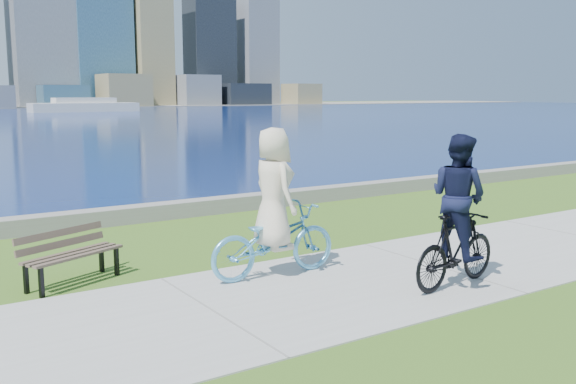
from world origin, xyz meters
TOP-DOWN VIEW (x-y plane):
  - ground at (0.00, 0.00)m, footprint 320.00×320.00m
  - concrete_path at (0.00, 0.00)m, footprint 80.00×3.50m
  - seawall at (0.00, 6.20)m, footprint 90.00×0.50m
  - ferry_far at (23.54, 88.16)m, footprint 15.15×4.33m
  - park_bench at (-1.19, 2.34)m, footprint 1.61×1.09m
  - cyclist_woman at (1.51, 0.95)m, footprint 0.82×2.13m
  - cyclist_man at (3.42, -0.95)m, footprint 0.76×1.85m

SIDE VIEW (x-z plane):
  - ground at x=0.00m, z-range 0.00..0.00m
  - concrete_path at x=0.00m, z-range 0.00..0.02m
  - seawall at x=0.00m, z-range 0.00..0.35m
  - park_bench at x=-1.19m, z-range 0.09..0.88m
  - ferry_far at x=23.54m, z-range -0.17..1.88m
  - cyclist_woman at x=1.51m, z-range -0.27..2.00m
  - cyclist_man at x=3.42m, z-range -0.16..2.05m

